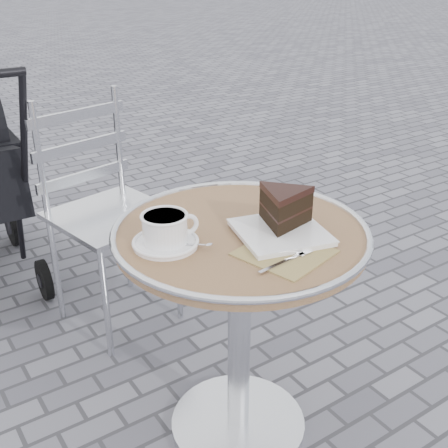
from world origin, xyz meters
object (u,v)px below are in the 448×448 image
cafe_table (240,281)px  cappuccino_set (166,232)px  cake_plate_set (283,213)px  bistro_chair (96,186)px

cafe_table → cappuccino_set: (-0.21, 0.04, 0.20)m
cappuccino_set → cake_plate_set: bearing=-9.2°
bistro_chair → cafe_table: bearing=-96.2°
cafe_table → cappuccino_set: cappuccino_set is taller
cafe_table → cappuccino_set: bearing=170.7°
cafe_table → bistro_chair: 0.89m
cappuccino_set → cake_plate_set: cake_plate_set is taller
cappuccino_set → cafe_table: bearing=0.9°
cake_plate_set → cappuccino_set: bearing=174.8°
cafe_table → cappuccino_set: 0.30m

